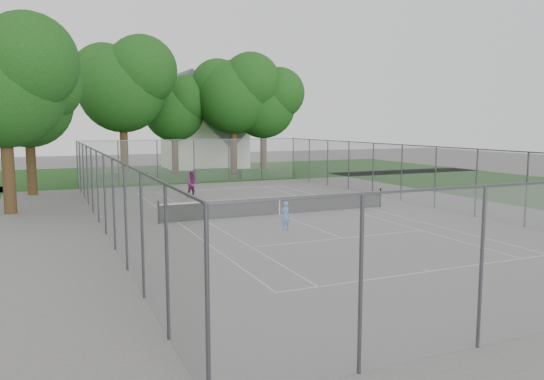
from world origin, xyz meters
name	(u,v)px	position (x,y,z in m)	size (l,w,h in m)	color
ground	(280,215)	(0.00, 0.00, 0.00)	(120.00, 120.00, 0.00)	#63615E
grass_far	(170,173)	(0.00, 26.00, 0.00)	(60.00, 20.00, 0.00)	#173F12
court_markings	(280,214)	(0.00, 0.00, 0.01)	(11.03, 23.83, 0.01)	silver
tennis_net	(280,205)	(0.00, 0.00, 0.51)	(12.87, 0.10, 1.10)	black
perimeter_fence	(280,181)	(0.00, 0.00, 1.81)	(18.08, 34.08, 3.52)	#38383D
tree_far_left	(123,81)	(-4.86, 20.94, 8.30)	(8.40, 7.67, 12.07)	#372514
tree_far_midleft	(175,106)	(0.34, 24.70, 6.42)	(6.51, 5.94, 9.35)	#372514
tree_far_midright	(234,91)	(5.39, 22.18, 7.81)	(7.91, 7.22, 11.36)	#372514
tree_far_right	(264,101)	(8.40, 22.12, 6.95)	(7.04, 6.42, 10.12)	#372514
tree_side_back	(29,97)	(-12.01, 13.81, 6.56)	(6.64, 6.06, 9.54)	#372514
tree_side_front	(4,77)	(-12.99, 6.02, 7.20)	(7.29, 6.66, 10.48)	#372514
hedge_left	(124,178)	(-5.49, 17.99, 0.45)	(3.62, 1.09, 0.91)	#184416
hedge_mid	(212,174)	(1.89, 18.27, 0.47)	(3.02, 0.86, 0.95)	#184416
hedge_right	(254,174)	(5.78, 18.39, 0.39)	(2.59, 0.95, 0.78)	#184416
house	(204,129)	(4.98, 31.00, 4.16)	(8.30, 6.43, 10.34)	white
girl_player	(285,216)	(-1.47, -3.87, 0.66)	(0.48, 0.32, 1.32)	#3675CD
woman_player	(193,184)	(-2.52, 8.11, 0.88)	(0.86, 0.67, 1.76)	#622054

